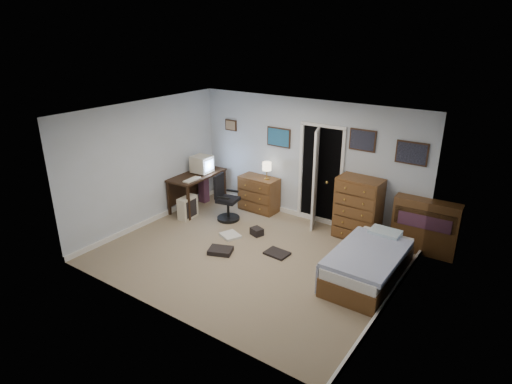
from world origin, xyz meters
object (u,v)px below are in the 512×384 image
at_px(computer_desk, 194,181).
at_px(bed, 368,264).
at_px(low_dresser, 259,194).
at_px(tall_dresser, 358,209).
at_px(office_chair, 226,202).

relative_size(computer_desk, bed, 0.77).
distance_m(low_dresser, tall_dresser, 2.29).
relative_size(office_chair, bed, 0.54).
bearing_deg(low_dresser, tall_dresser, 0.78).
relative_size(office_chair, tall_dresser, 0.81).
bearing_deg(bed, office_chair, 171.31).
relative_size(computer_desk, tall_dresser, 1.16).
height_order(office_chair, tall_dresser, tall_dresser).
bearing_deg(tall_dresser, office_chair, -161.37).
bearing_deg(computer_desk, office_chair, -10.73).
relative_size(low_dresser, bed, 0.47).
bearing_deg(computer_desk, tall_dresser, 7.18).
xyz_separation_m(office_chair, tall_dresser, (2.57, 0.77, 0.22)).
xyz_separation_m(low_dresser, tall_dresser, (2.28, -0.02, 0.22)).
distance_m(office_chair, tall_dresser, 2.69).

